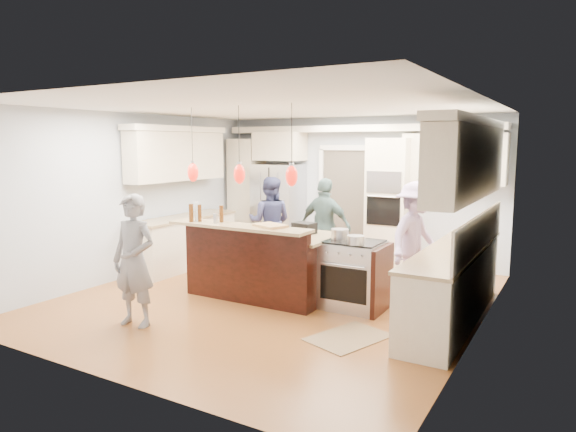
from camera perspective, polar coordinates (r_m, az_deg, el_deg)
name	(u,v)px	position (r m, az deg, el deg)	size (l,w,h in m)	color
ground_plane	(276,298)	(7.48, -1.36, -9.09)	(6.00, 6.00, 0.00)	#AB5F2F
room_shell	(275,171)	(7.16, -1.41, 4.97)	(5.54, 6.04, 2.72)	#B2BCC6
refrigerator	(278,209)	(10.29, -1.08, 0.76)	(0.90, 0.70, 1.80)	#B7B7BC
oven_column	(389,203)	(9.32, 11.20, 1.40)	(0.72, 0.69, 2.30)	beige
back_upper_cabinets	(317,172)	(9.94, 3.25, 4.95)	(5.30, 0.61, 2.54)	beige
right_counter_run	(458,238)	(6.62, 18.41, -2.34)	(0.64, 3.10, 2.51)	beige
left_cabinets	(182,209)	(9.33, -11.69, 0.81)	(0.64, 2.30, 2.51)	beige
kitchen_island	(264,262)	(7.54, -2.70, -5.13)	(2.10, 1.46, 1.12)	black
island_range	(355,275)	(6.97, 7.49, -6.52)	(0.82, 0.71, 0.92)	#B7B7BC
pendant_lights	(239,174)	(6.87, -5.42, 4.69)	(1.75, 0.15, 1.03)	black
person_bar_end	(134,261)	(6.47, -16.73, -4.77)	(0.59, 0.39, 1.61)	slate
person_far_left	(270,222)	(9.19, -2.03, -0.67)	(0.79, 0.61, 1.62)	navy
person_far_right	(325,227)	(8.66, 4.15, -1.18)	(0.96, 0.40, 1.64)	#425D5B
person_range_side	(416,238)	(7.73, 14.02, -2.40)	(1.08, 0.62, 1.67)	#9981AE
floor_rug	(349,337)	(6.06, 6.74, -13.25)	(0.63, 0.92, 0.01)	#937150
water_bottle	(197,212)	(7.29, -10.08, 0.47)	(0.06, 0.06, 0.28)	silver
beer_bottle_a	(199,213)	(7.28, -9.82, 0.33)	(0.06, 0.06, 0.24)	#4C290D
beer_bottle_b	(191,213)	(7.25, -10.71, 0.34)	(0.06, 0.06, 0.25)	#4C290D
beer_bottle_c	(221,214)	(7.17, -7.41, 0.24)	(0.06, 0.06, 0.24)	#4C290D
drink_can	(216,218)	(7.08, -8.03, -0.26)	(0.07, 0.07, 0.14)	#B7B7BC
cutting_board	(270,226)	(6.73, -2.00, -1.07)	(0.42, 0.30, 0.03)	tan
pot_large	(340,234)	(6.98, 5.78, -2.01)	(0.24, 0.24, 0.14)	#B7B7BC
pot_small	(356,240)	(6.66, 7.51, -2.64)	(0.22, 0.22, 0.11)	#B7B7BC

